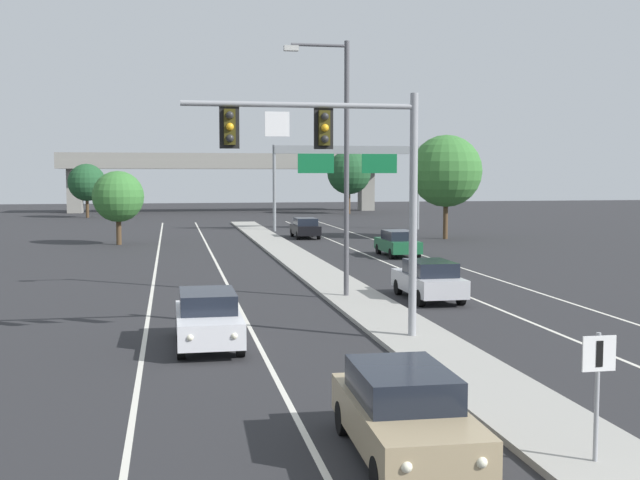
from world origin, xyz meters
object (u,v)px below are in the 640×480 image
object	(u,v)px
car_oncoming_white	(208,318)
highway_sign_gantry	(348,161)
median_sign_post	(598,378)
street_lamp_median	(341,153)
tree_far_left_c	(87,183)
car_receding_silver	(429,279)
tree_far_right_b	(446,171)
car_oncoming_tan	(404,413)
car_receding_green	(398,243)
car_receding_black	(305,228)
tree_far_right_c	(349,172)
overhead_signal_mast	(342,163)
tree_far_left_a	(118,197)

from	to	relation	value
car_oncoming_white	highway_sign_gantry	size ratio (longest dim) A/B	0.34
median_sign_post	street_lamp_median	size ratio (longest dim) A/B	0.22
highway_sign_gantry	tree_far_left_c	size ratio (longest dim) A/B	2.16
car_receding_silver	tree_far_right_b	size ratio (longest dim) A/B	0.56
median_sign_post	car_oncoming_tan	bearing A→B (deg)	159.61
street_lamp_median	car_oncoming_tan	size ratio (longest dim) A/B	2.22
car_oncoming_white	car_receding_green	distance (m)	26.18
highway_sign_gantry	tree_far_right_b	bearing A→B (deg)	-63.00
car_receding_black	tree_far_right_b	distance (m)	11.67
tree_far_right_c	tree_far_left_c	xyz separation A→B (m)	(-31.27, -2.86, -1.16)
overhead_signal_mast	highway_sign_gantry	xyz separation A→B (m)	(10.47, 45.62, 0.85)
median_sign_post	car_oncoming_white	world-z (taller)	median_sign_post
street_lamp_median	tree_far_right_c	world-z (taller)	street_lamp_median
median_sign_post	car_receding_black	size ratio (longest dim) A/B	0.49
car_oncoming_white	tree_far_right_b	size ratio (longest dim) A/B	0.56
car_oncoming_tan	car_receding_green	world-z (taller)	same
highway_sign_gantry	tree_far_left_a	xyz separation A→B (m)	(-18.99, -10.94, -2.77)
highway_sign_gantry	tree_far_left_a	bearing A→B (deg)	-150.05
overhead_signal_mast	tree_far_right_b	bearing A→B (deg)	65.75
street_lamp_median	car_oncoming_white	bearing A→B (deg)	-126.21
car_oncoming_tan	tree_far_right_c	bearing A→B (deg)	77.82
car_oncoming_white	car_receding_green	size ratio (longest dim) A/B	1.00
car_oncoming_white	car_receding_green	world-z (taller)	same
car_receding_green	car_receding_black	bearing A→B (deg)	102.48
overhead_signal_mast	street_lamp_median	world-z (taller)	street_lamp_median
car_oncoming_white	median_sign_post	bearing A→B (deg)	-61.42
car_oncoming_tan	tree_far_left_c	size ratio (longest dim) A/B	0.73
car_receding_green	tree_far_right_c	xyz separation A→B (m)	(8.43, 50.35, 4.34)
tree_far_right_b	highway_sign_gantry	bearing A→B (deg)	117.00
tree_far_right_c	overhead_signal_mast	bearing A→B (deg)	-103.00
tree_far_right_b	median_sign_post	bearing A→B (deg)	-106.72
tree_far_right_c	median_sign_post	bearing A→B (deg)	-100.04
car_receding_green	street_lamp_median	bearing A→B (deg)	-114.09
overhead_signal_mast	tree_far_left_a	distance (m)	35.76
car_oncoming_tan	highway_sign_gantry	size ratio (longest dim) A/B	0.34
tree_far_right_c	car_receding_black	bearing A→B (deg)	-108.01
overhead_signal_mast	median_sign_post	world-z (taller)	overhead_signal_mast
median_sign_post	tree_far_right_c	bearing A→B (deg)	79.96
street_lamp_median	tree_far_left_a	distance (m)	28.65
overhead_signal_mast	car_receding_silver	size ratio (longest dim) A/B	1.61
car_oncoming_tan	tree_far_right_c	size ratio (longest dim) A/B	0.57
highway_sign_gantry	tree_far_right_b	xyz separation A→B (m)	(5.35, -10.50, -0.96)
highway_sign_gantry	tree_far_right_b	distance (m)	11.82
car_receding_green	tree_far_left_a	distance (m)	20.66
car_receding_silver	tree_far_right_b	distance (m)	30.24
median_sign_post	tree_far_left_c	xyz separation A→B (m)	(-16.34, 81.47, 2.42)
car_receding_silver	car_receding_black	world-z (taller)	same
car_receding_black	street_lamp_median	bearing A→B (deg)	-96.96
car_oncoming_white	highway_sign_gantry	world-z (taller)	highway_sign_gantry
car_receding_black	median_sign_post	bearing A→B (deg)	-93.88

